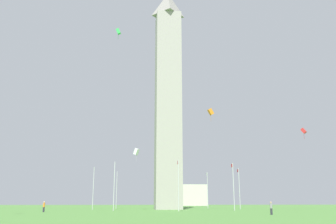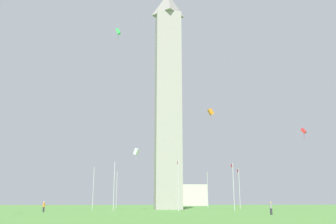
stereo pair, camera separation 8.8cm
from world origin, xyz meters
name	(u,v)px [view 2 (the right image)]	position (x,y,z in m)	size (l,w,h in m)	color
ground_plane	(168,210)	(0.00, 0.00, 0.00)	(260.00, 260.00, 0.00)	#548C3D
obelisk_monument	(168,94)	(0.00, 0.00, 26.40)	(5.81, 5.81, 52.80)	#A8A399
flagpole_n	(161,189)	(16.34, 0.00, 4.94)	(1.12, 0.14, 9.08)	silver
flagpole_ne	(117,188)	(11.57, 11.52, 4.94)	(1.12, 0.14, 9.08)	silver
flagpole_e	(93,186)	(0.05, 16.29, 4.94)	(1.12, 0.14, 9.08)	silver
flagpole_se	(114,184)	(-11.46, 11.52, 4.94)	(1.12, 0.14, 9.08)	silver
flagpole_s	(178,183)	(-16.23, 0.00, 4.94)	(1.12, 0.14, 9.08)	silver
flagpole_sw	(233,184)	(-11.46, -11.52, 4.94)	(1.12, 0.14, 9.08)	silver
flagpole_w	(239,187)	(0.05, -16.29, 4.94)	(1.12, 0.14, 9.08)	silver
flagpole_nw	(208,189)	(11.57, -11.52, 4.94)	(1.12, 0.14, 9.08)	silver
person_orange_shirt	(44,207)	(-18.50, 22.57, 0.85)	(0.32, 0.32, 1.72)	#2D2D38
person_gray_shirt	(271,208)	(-34.70, -9.52, 0.83)	(0.32, 0.32, 1.67)	#2D2D38
kite_green_box	(118,32)	(-24.19, 11.34, 29.88)	(0.66, 0.93, 2.01)	green
kite_white_box	(136,152)	(-4.40, 7.27, 11.98)	(1.32, 1.38, 2.80)	white
kite_red_box	(304,131)	(-18.41, -23.34, 14.49)	(1.13, 1.13, 2.12)	red
kite_orange_box	(211,112)	(-7.58, -8.33, 20.37)	(0.95, 1.43, 2.84)	orange
distant_building	(189,196)	(87.54, -19.93, 4.41)	(28.68, 10.76, 8.83)	beige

